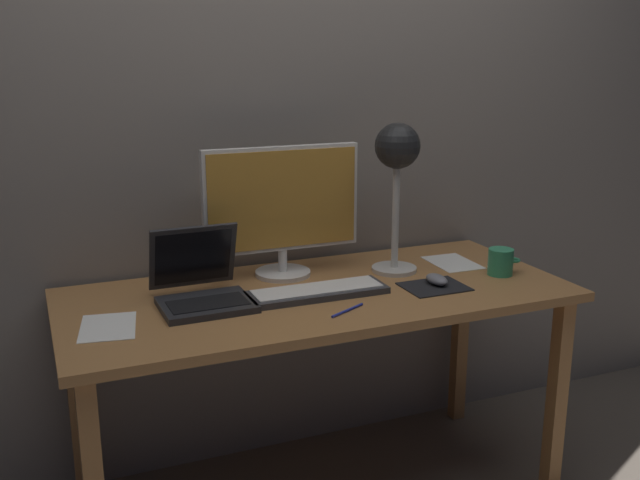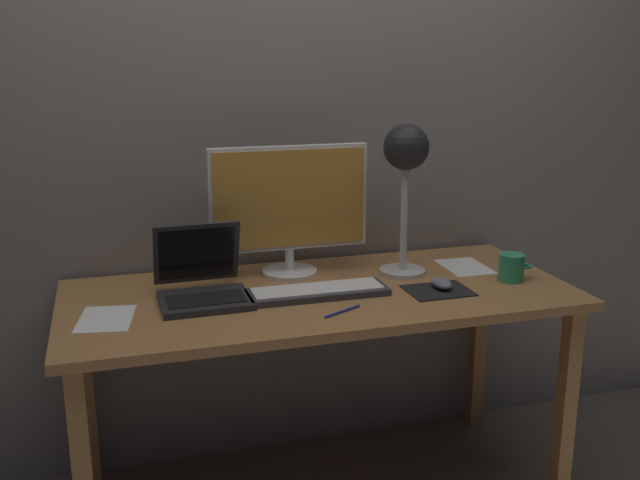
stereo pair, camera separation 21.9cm
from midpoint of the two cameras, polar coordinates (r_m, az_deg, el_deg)
back_wall at (r=2.56m, az=-0.13°, el=10.74°), size 4.80×0.06×2.60m
desk at (r=2.32m, az=2.71°, el=-5.91°), size 1.60×0.70×0.74m
monitor at (r=2.40m, az=0.17°, el=2.78°), size 0.53×0.19×0.44m
keyboard_main at (r=2.25m, az=2.59°, el=-4.13°), size 0.44×0.14×0.03m
laptop at (r=2.23m, az=-6.59°, el=-3.00°), size 0.27×0.30×0.22m
desk_lamp at (r=2.41m, az=9.39°, el=6.07°), size 0.15×0.15×0.51m
mousepad at (r=2.34m, az=11.98°, el=-3.96°), size 0.20×0.16×0.00m
mouse at (r=2.35m, az=12.21°, el=-3.39°), size 0.06×0.10×0.03m
coffee_mug at (r=2.49m, az=17.33°, el=-2.11°), size 0.12×0.08×0.09m
paper_sheet_near_mouse at (r=2.12m, az=-13.70°, el=-6.10°), size 0.18×0.23×0.00m
paper_sheet_by_keyboard at (r=2.61m, az=13.73°, el=-2.10°), size 0.16×0.22×0.00m
pen at (r=2.11m, az=4.77°, el=-5.67°), size 0.13×0.07×0.01m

